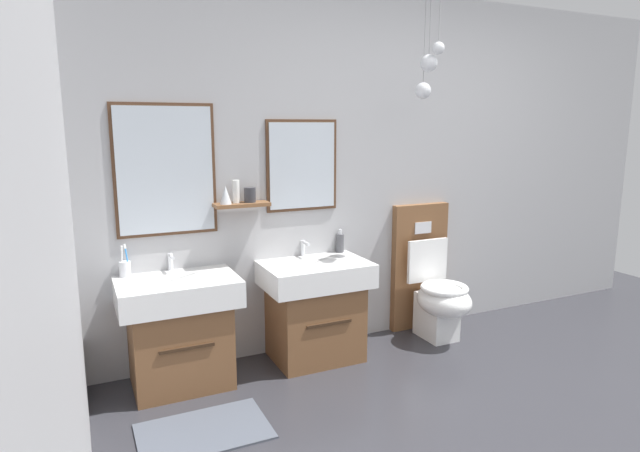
{
  "coord_description": "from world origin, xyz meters",
  "views": [
    {
      "loc": [
        -2.34,
        -1.48,
        1.61
      ],
      "look_at": [
        -0.86,
        1.69,
        0.94
      ],
      "focal_mm": 29.93,
      "sensor_mm": 36.0,
      "label": 1
    }
  ],
  "objects_px": {
    "toothbrush_cup": "(125,268)",
    "soap_dispenser": "(340,243)",
    "toilet": "(431,287)",
    "vanity_sink_right": "(315,307)",
    "vanity_sink_left": "(179,328)"
  },
  "relations": [
    {
      "from": "toothbrush_cup",
      "to": "soap_dispenser",
      "type": "height_order",
      "value": "toothbrush_cup"
    },
    {
      "from": "toilet",
      "to": "vanity_sink_right",
      "type": "bearing_deg",
      "value": -179.21
    },
    {
      "from": "toilet",
      "to": "soap_dispenser",
      "type": "distance_m",
      "value": 0.82
    },
    {
      "from": "vanity_sink_right",
      "to": "toilet",
      "type": "bearing_deg",
      "value": 0.79
    },
    {
      "from": "toilet",
      "to": "toothbrush_cup",
      "type": "bearing_deg",
      "value": 175.8
    },
    {
      "from": "vanity_sink_right",
      "to": "soap_dispenser",
      "type": "height_order",
      "value": "soap_dispenser"
    },
    {
      "from": "vanity_sink_left",
      "to": "soap_dispenser",
      "type": "xyz_separation_m",
      "value": [
        1.21,
        0.18,
        0.39
      ]
    },
    {
      "from": "toilet",
      "to": "soap_dispenser",
      "type": "xyz_separation_m",
      "value": [
        -0.7,
        0.17,
        0.38
      ]
    },
    {
      "from": "vanity_sink_left",
      "to": "vanity_sink_right",
      "type": "distance_m",
      "value": 0.92
    },
    {
      "from": "vanity_sink_left",
      "to": "vanity_sink_right",
      "type": "bearing_deg",
      "value": 0.0
    },
    {
      "from": "toothbrush_cup",
      "to": "vanity_sink_right",
      "type": "bearing_deg",
      "value": -8.28
    },
    {
      "from": "vanity_sink_left",
      "to": "toilet",
      "type": "bearing_deg",
      "value": 0.41
    },
    {
      "from": "vanity_sink_left",
      "to": "toothbrush_cup",
      "type": "distance_m",
      "value": 0.5
    },
    {
      "from": "vanity_sink_right",
      "to": "toilet",
      "type": "distance_m",
      "value": 0.99
    },
    {
      "from": "vanity_sink_right",
      "to": "toothbrush_cup",
      "type": "relative_size",
      "value": 3.53
    }
  ]
}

